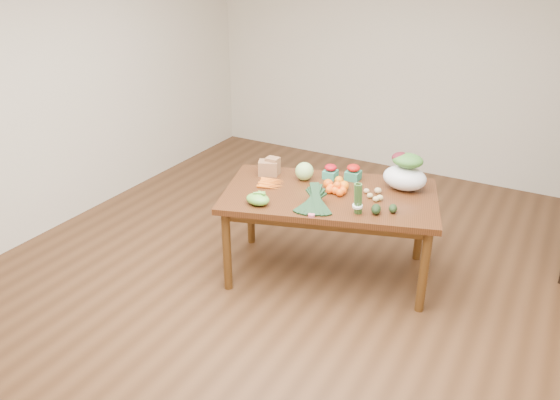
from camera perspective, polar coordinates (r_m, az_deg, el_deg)
The scene contains 23 objects.
floor at distance 4.55m, azimuth 0.41°, elevation -9.06°, with size 6.00×6.00×0.00m, color #54341C.
room_walls at distance 3.95m, azimuth 0.47°, elevation 7.32°, with size 5.02×6.02×2.70m.
dining_table at distance 4.56m, azimuth 5.06°, elevation -3.56°, with size 1.69×0.94×0.75m, color #4B2411.
paper_bag at distance 4.69m, azimuth -1.24°, elevation 3.52°, with size 0.22×0.18×0.15m, color #9A6D45, non-canonical shape.
cabbage at distance 4.59m, azimuth 2.56°, elevation 3.01°, with size 0.15×0.15×0.15m, color #B1DA7E.
strawberry_basket_a at distance 4.65m, azimuth 5.29°, elevation 2.85°, with size 0.11×0.11×0.10m, color red, non-canonical shape.
strawberry_basket_b at distance 4.64m, azimuth 7.65°, elevation 2.75°, with size 0.12×0.12×0.11m, color red, non-canonical shape.
orange_a at distance 4.46m, azimuth 5.05°, elevation 1.71°, with size 0.08×0.08×0.08m, color #EE590E.
orange_b at distance 4.54m, azimuth 6.18°, elevation 2.05°, with size 0.07×0.07×0.07m, color orange.
orange_c at distance 4.43m, azimuth 6.69°, elevation 1.49°, with size 0.08×0.08×0.08m, color orange.
mandarin_cluster at distance 4.38m, azimuth 6.01°, elevation 1.36°, with size 0.18×0.18×0.10m, color #FF620F, non-canonical shape.
carrots at distance 4.51m, azimuth -0.77°, elevation 1.75°, with size 0.22×0.22×0.03m, color orange, non-canonical shape.
snap_pea_bag at distance 4.17m, azimuth -2.34°, elevation 0.08°, with size 0.19×0.14×0.09m, color #6FA939.
kale_bunch at distance 4.06m, azimuth 3.54°, elevation -0.09°, with size 0.32×0.40×0.16m, color black, non-canonical shape.
asparagus_bundle at distance 4.03m, azimuth 8.16°, elevation 0.15°, with size 0.08×0.08×0.25m, color #3A6C31, non-canonical shape.
potato_a at distance 4.34m, azimuth 9.38°, elevation 0.47°, with size 0.05×0.04×0.04m, color tan.
potato_b at distance 4.29m, azimuth 9.99°, elevation 0.10°, with size 0.05×0.04×0.04m, color #D5C67B.
potato_c at distance 4.42m, azimuth 10.20°, elevation 0.97°, with size 0.06×0.05×0.05m, color tan.
potato_d at distance 4.41m, azimuth 9.03°, elevation 0.94°, with size 0.05×0.04×0.04m, color #DBBB7E.
potato_e at distance 4.31m, azimuth 10.40°, elevation 0.24°, with size 0.05×0.05×0.05m, color tan.
avocado_a at distance 4.09m, azimuth 10.01°, elevation -0.95°, with size 0.07×0.11×0.07m, color black.
avocado_b at distance 4.14m, azimuth 11.72°, elevation -0.86°, with size 0.06×0.09×0.06m, color black.
salad_bag at distance 4.50m, azimuth 12.94°, elevation 2.72°, with size 0.35×0.27×0.27m, color white, non-canonical shape.
Camera 1 is at (1.79, -3.29, 2.58)m, focal length 35.00 mm.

